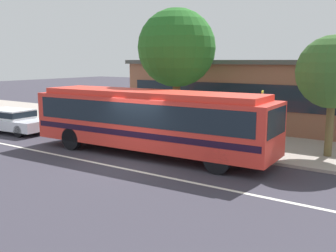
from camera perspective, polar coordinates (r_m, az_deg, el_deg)
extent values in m
plane|color=#37343F|center=(15.39, -5.25, -5.43)|extent=(120.00, 120.00, 0.00)
cube|color=#A5988E|center=(20.94, 6.72, -1.25)|extent=(60.00, 8.00, 0.12)
cube|color=silver|center=(14.81, -7.24, -6.07)|extent=(56.00, 0.16, 0.01)
cube|color=red|center=(16.40, -2.89, 0.75)|extent=(10.98, 2.86, 2.07)
cube|color=red|center=(16.26, -2.92, 4.78)|extent=(10.10, 2.54, 0.24)
cube|color=#19232D|center=(16.34, -2.90, 2.19)|extent=(10.33, 2.86, 0.91)
cube|color=black|center=(16.46, -2.87, -0.53)|extent=(10.76, 2.88, 0.24)
cube|color=#19232D|center=(14.00, 15.53, 0.59)|extent=(0.21, 2.13, 1.00)
cylinder|color=black|center=(15.78, 10.52, -3.31)|extent=(1.01, 0.32, 1.00)
cylinder|color=black|center=(13.87, 7.26, -5.02)|extent=(1.01, 0.32, 1.00)
cylinder|color=black|center=(19.52, -9.47, -0.80)|extent=(1.01, 0.32, 1.00)
cylinder|color=black|center=(18.01, -13.97, -1.83)|extent=(1.01, 0.32, 1.00)
cube|color=white|center=(23.38, -21.86, 0.38)|extent=(4.71, 2.19, 0.55)
cube|color=white|center=(23.49, -22.28, 1.69)|extent=(2.68, 1.82, 0.50)
cube|color=#19232D|center=(23.48, -22.29, 1.75)|extent=(2.73, 1.84, 0.32)
cylinder|color=black|center=(22.78, -17.86, -0.11)|extent=(0.65, 0.27, 0.64)
cylinder|color=black|center=(21.74, -21.04, -0.74)|extent=(0.65, 0.27, 0.64)
cylinder|color=black|center=(25.09, -22.51, 0.48)|extent=(0.65, 0.27, 0.64)
cylinder|color=navy|center=(18.43, 4.69, -1.21)|extent=(0.14, 0.14, 0.83)
cylinder|color=navy|center=(18.28, 4.77, -1.30)|extent=(0.14, 0.14, 0.83)
cylinder|color=#3770C8|center=(18.24, 4.76, 0.90)|extent=(0.48, 0.48, 0.57)
sphere|color=tan|center=(18.18, 4.78, 2.10)|extent=(0.20, 0.20, 0.20)
cylinder|color=#292F2C|center=(18.37, 9.67, -1.27)|extent=(0.14, 0.14, 0.88)
cylinder|color=#292F2C|center=(18.47, 9.28, -1.20)|extent=(0.14, 0.14, 0.88)
cylinder|color=gold|center=(18.30, 9.53, 1.04)|extent=(0.41, 0.41, 0.59)
sphere|color=tan|center=(18.24, 9.57, 2.29)|extent=(0.22, 0.22, 0.22)
cylinder|color=gray|center=(16.22, 13.55, 0.23)|extent=(0.08, 0.08, 2.59)
cube|color=yellow|center=(16.09, 13.70, 4.08)|extent=(0.14, 0.44, 0.56)
cylinder|color=brown|center=(20.07, 1.23, 3.01)|extent=(0.39, 0.39, 3.11)
sphere|color=#276924|center=(19.95, 1.26, 11.42)|extent=(3.94, 3.94, 3.94)
cylinder|color=brown|center=(17.04, 22.64, -0.14)|extent=(0.31, 0.31, 2.40)
sphere|color=#366229|center=(16.84, 23.13, 7.32)|extent=(2.92, 2.92, 2.92)
cube|color=brown|center=(25.18, 14.71, 4.52)|extent=(16.01, 8.03, 3.77)
cube|color=#19232D|center=(21.43, 11.04, 4.32)|extent=(14.73, 0.04, 1.36)
cube|color=#444744|center=(25.10, 14.91, 9.09)|extent=(16.41, 8.43, 0.24)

